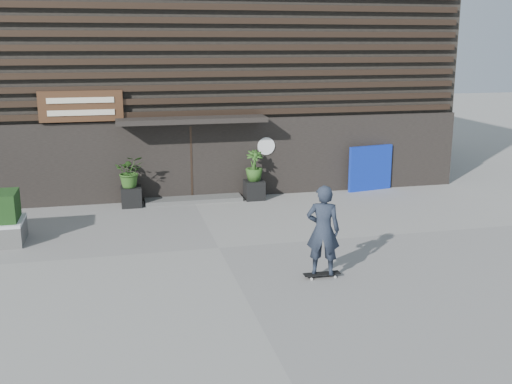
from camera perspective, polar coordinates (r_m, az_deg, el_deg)
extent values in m
plane|color=gray|center=(14.81, -3.49, -5.22)|extent=(80.00, 80.00, 0.00)
cube|color=#4D4D4B|center=(19.15, -5.85, -0.67)|extent=(3.00, 0.80, 0.12)
cube|color=black|center=(18.76, -11.55, -0.43)|extent=(0.60, 0.60, 0.60)
imported|color=#2D591E|center=(18.59, -11.66, 1.90)|extent=(0.86, 0.75, 0.96)
cube|color=black|center=(19.23, -0.17, 0.20)|extent=(0.60, 0.60, 0.60)
imported|color=#2D591E|center=(19.06, -0.17, 2.48)|extent=(0.54, 0.54, 0.96)
cube|color=#0C25A4|center=(20.67, 10.61, 2.20)|extent=(1.60, 0.42, 1.50)
cube|color=black|center=(23.93, -7.82, 11.70)|extent=(18.00, 10.00, 8.00)
cube|color=black|center=(19.22, -6.07, 3.01)|extent=(18.00, 0.12, 2.50)
cube|color=#38281E|center=(18.95, -6.16, 7.29)|extent=(17.60, 0.08, 0.18)
cube|color=#38281E|center=(18.91, -6.19, 8.47)|extent=(17.60, 0.08, 0.18)
cube|color=#38281E|center=(18.88, -6.22, 9.66)|extent=(17.60, 0.08, 0.18)
cube|color=#38281E|center=(18.85, -6.25, 10.85)|extent=(17.60, 0.08, 0.18)
cube|color=#38281E|center=(18.84, -6.28, 12.04)|extent=(17.60, 0.08, 0.18)
cube|color=#38281E|center=(18.83, -6.31, 13.23)|extent=(17.60, 0.08, 0.18)
cube|color=#38281E|center=(18.83, -6.35, 14.43)|extent=(17.60, 0.08, 0.18)
cube|color=#38281E|center=(18.84, -6.38, 15.62)|extent=(17.60, 0.08, 0.18)
cube|color=#38281E|center=(18.86, -6.41, 16.81)|extent=(17.60, 0.08, 0.18)
cube|color=black|center=(18.59, -6.00, 6.71)|extent=(4.50, 1.00, 0.15)
cube|color=black|center=(19.40, -6.12, 2.81)|extent=(2.40, 0.30, 2.30)
cube|color=#38281E|center=(19.22, -6.05, 2.71)|extent=(0.06, 0.10, 2.30)
cube|color=#472B19|center=(18.71, -16.00, 7.69)|extent=(2.40, 0.10, 0.90)
cube|color=beige|center=(18.63, -16.05, 8.22)|extent=(1.90, 0.02, 0.16)
cube|color=beige|center=(18.66, -15.97, 7.12)|extent=(1.90, 0.02, 0.16)
cylinder|color=white|center=(19.52, 0.96, 4.30)|extent=(0.56, 0.03, 0.56)
cube|color=black|center=(13.03, 6.16, -7.58)|extent=(0.78, 0.20, 0.02)
cylinder|color=beige|center=(12.88, 5.20, -8.08)|extent=(0.06, 0.03, 0.06)
cylinder|color=#A0A09C|center=(13.06, 4.92, -7.77)|extent=(0.06, 0.03, 0.06)
cylinder|color=#ACACA7|center=(13.05, 7.38, -7.86)|extent=(0.06, 0.03, 0.06)
cylinder|color=#A7A7A2|center=(13.22, 7.08, -7.55)|extent=(0.06, 0.03, 0.06)
imported|color=#1B2332|center=(12.71, 6.27, -3.54)|extent=(0.81, 0.68, 1.90)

